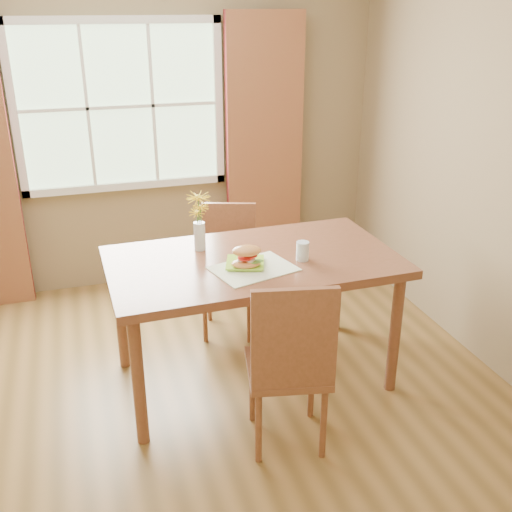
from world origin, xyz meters
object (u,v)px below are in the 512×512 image
Objects in this scene: chair_near at (290,361)px; water_glass at (303,251)px; croissant_sandwich at (247,257)px; flower_vase at (199,216)px; chair_far at (229,263)px; dining_table at (253,271)px.

chair_near reaches higher than water_glass.
croissant_sandwich is 0.36m from water_glass.
water_glass is at bearing -32.02° from flower_vase.
chair_far is at bearing 106.78° from water_glass.
flower_vase reaches higher than chair_far.
dining_table is 1.71× the size of chair_near.
water_glass is at bearing -54.49° from chair_far.
croissant_sandwich is (-0.08, -0.15, 0.17)m from dining_table.
flower_vase is at bearing 139.04° from dining_table.
chair_near is (-0.02, -0.71, -0.20)m from dining_table.
croissant_sandwich is 1.63× the size of water_glass.
chair_near reaches higher than chair_far.
dining_table is 0.24m from croissant_sandwich.
chair_near is 8.94× the size of water_glass.
dining_table is 0.33m from water_glass.
chair_near is 2.81× the size of flower_vase.
water_glass reaches higher than chair_far.
flower_vase is (-0.27, 0.23, 0.30)m from dining_table.
chair_far is 5.01× the size of croissant_sandwich.
chair_near is 0.74m from water_glass.
chair_near reaches higher than croissant_sandwich.
chair_far is at bearing 99.72° from chair_near.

